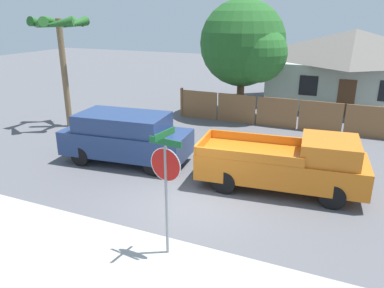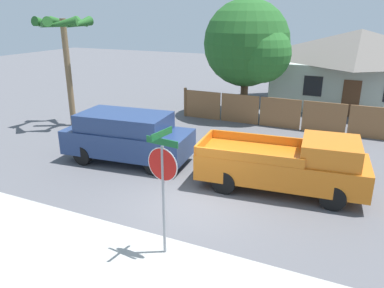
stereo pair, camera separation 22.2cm
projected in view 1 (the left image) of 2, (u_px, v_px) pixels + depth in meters
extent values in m
plane|color=#56565B|center=(196.00, 202.00, 11.22)|extent=(80.00, 80.00, 0.00)
cube|color=#A3A39E|center=(131.00, 275.00, 8.11)|extent=(36.00, 3.20, 0.01)
cube|color=brown|center=(199.00, 105.00, 19.97)|extent=(1.98, 0.06, 1.46)
cube|color=brown|center=(236.00, 108.00, 19.19)|extent=(1.98, 0.06, 1.46)
cube|color=brown|center=(277.00, 113.00, 18.41)|extent=(1.98, 0.06, 1.46)
cube|color=brown|center=(320.00, 117.00, 17.63)|extent=(1.98, 0.06, 1.46)
cube|color=brown|center=(368.00, 122.00, 16.84)|extent=(1.98, 0.06, 1.46)
cube|color=brown|center=(182.00, 102.00, 20.35)|extent=(0.12, 0.12, 1.56)
cube|color=#B2C1B7|center=(349.00, 82.00, 23.17)|extent=(9.01, 6.90, 2.64)
pyramid|color=#5B5651|center=(354.00, 45.00, 22.42)|extent=(9.73, 7.45, 1.84)
cube|color=black|center=(308.00, 86.00, 20.87)|extent=(1.00, 0.04, 1.10)
cube|color=brown|center=(346.00, 98.00, 20.28)|extent=(0.90, 0.04, 2.00)
cylinder|color=brown|center=(240.00, 95.00, 20.53)|extent=(0.40, 0.40, 2.19)
sphere|color=#235B23|center=(243.00, 43.00, 19.61)|extent=(4.50, 4.50, 4.50)
sphere|color=#266326|center=(258.00, 54.00, 18.89)|extent=(2.92, 2.92, 2.92)
cylinder|color=brown|center=(65.00, 75.00, 17.94)|extent=(0.28, 0.28, 5.13)
cone|color=#235B23|center=(74.00, 24.00, 16.82)|extent=(0.44, 1.69, 0.69)
cone|color=#235B23|center=(78.00, 24.00, 17.67)|extent=(1.69, 1.23, 0.69)
cone|color=#235B23|center=(63.00, 23.00, 18.02)|extent=(1.69, 1.23, 0.69)
cone|color=#235B23|center=(44.00, 24.00, 17.51)|extent=(0.44, 1.69, 0.69)
cone|color=#235B23|center=(38.00, 24.00, 16.66)|extent=(1.69, 1.23, 0.69)
cone|color=#235B23|center=(54.00, 25.00, 16.32)|extent=(1.69, 1.23, 0.69)
cube|color=navy|center=(127.00, 142.00, 14.06)|extent=(4.89, 2.48, 0.89)
cube|color=navy|center=(123.00, 122.00, 13.84)|extent=(3.47, 2.18, 0.63)
cube|color=black|center=(162.00, 126.00, 13.39)|extent=(0.24, 1.77, 0.53)
cylinder|color=black|center=(172.00, 149.00, 14.58)|extent=(0.73, 0.22, 0.73)
cylinder|color=black|center=(153.00, 166.00, 12.97)|extent=(0.73, 0.22, 0.73)
cylinder|color=black|center=(105.00, 141.00, 15.43)|extent=(0.73, 0.22, 0.73)
cylinder|color=black|center=(81.00, 156.00, 13.82)|extent=(0.73, 0.22, 0.73)
cube|color=orange|center=(280.00, 166.00, 11.89)|extent=(5.34, 2.49, 0.82)
cube|color=orange|center=(330.00, 149.00, 11.23)|extent=(1.83, 1.98, 0.63)
cube|color=orange|center=(258.00, 138.00, 12.80)|extent=(3.23, 0.41, 0.29)
cube|color=orange|center=(248.00, 157.00, 11.11)|extent=(3.23, 0.41, 0.29)
cube|color=orange|center=(203.00, 142.00, 12.44)|extent=(0.27, 1.88, 0.29)
cylinder|color=black|center=(331.00, 173.00, 12.34)|extent=(0.75, 0.22, 0.75)
cylinder|color=black|center=(333.00, 196.00, 10.76)|extent=(0.75, 0.22, 0.75)
cylinder|color=black|center=(235.00, 162.00, 13.27)|extent=(0.75, 0.22, 0.75)
cylinder|color=black|center=(224.00, 182.00, 11.69)|extent=(0.75, 0.22, 0.75)
cylinder|color=gray|center=(167.00, 202.00, 8.44)|extent=(0.07, 0.07, 2.67)
cylinder|color=red|center=(166.00, 165.00, 8.14)|extent=(0.74, 0.11, 0.74)
cylinder|color=white|center=(166.00, 165.00, 8.14)|extent=(0.78, 0.10, 0.78)
cube|color=#19602D|center=(165.00, 142.00, 7.97)|extent=(0.82, 0.12, 0.15)
cube|color=#19602D|center=(165.00, 134.00, 7.91)|extent=(0.11, 0.74, 0.15)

